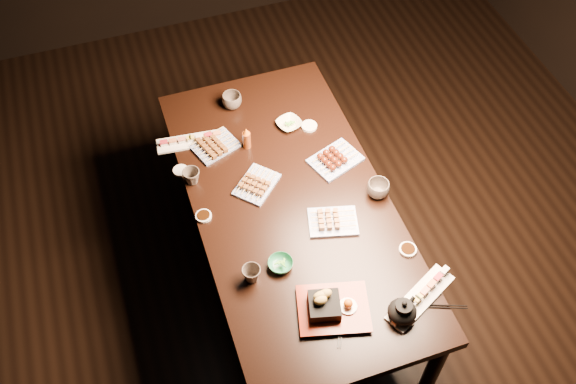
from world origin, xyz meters
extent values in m
plane|color=black|center=(0.00, 0.00, 0.00)|extent=(5.00, 5.00, 0.00)
cube|color=black|center=(-0.37, 0.02, 0.38)|extent=(1.19, 1.93, 0.75)
imported|color=#297E54|center=(-0.53, -0.29, 0.77)|extent=(0.15, 0.15, 0.03)
imported|color=beige|center=(-0.22, 0.50, 0.76)|extent=(0.15, 0.15, 0.03)
imported|color=#483F37|center=(-0.66, -0.31, 0.79)|extent=(0.11, 0.11, 0.08)
imported|color=#483F37|center=(0.03, -0.06, 0.79)|extent=(0.11, 0.11, 0.08)
imported|color=#483F37|center=(-0.78, 0.30, 0.79)|extent=(0.11, 0.11, 0.08)
imported|color=#483F37|center=(-0.46, 0.73, 0.79)|extent=(0.10, 0.10, 0.08)
cylinder|color=maroon|center=(-0.46, 0.43, 0.81)|extent=(0.05, 0.05, 0.13)
cylinder|color=white|center=(-0.78, 0.08, 0.76)|extent=(0.10, 0.10, 0.01)
cylinder|color=white|center=(-0.12, 0.46, 0.76)|extent=(0.10, 0.10, 0.01)
cylinder|color=white|center=(0.04, -0.40, 0.76)|extent=(0.10, 0.10, 0.01)
cylinder|color=white|center=(-0.82, 0.38, 0.76)|extent=(0.08, 0.08, 0.01)
camera|label=1|loc=(-0.97, -1.68, 3.17)|focal=40.00mm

